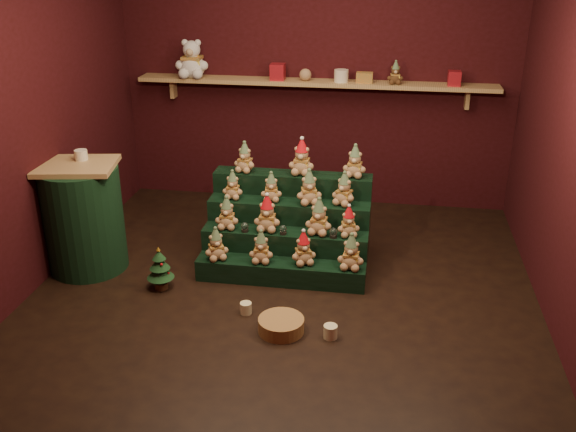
% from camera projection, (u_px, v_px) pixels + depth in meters
% --- Properties ---
extents(ground, '(4.00, 4.00, 0.00)m').
position_uv_depth(ground, '(285.00, 289.00, 5.21)').
color(ground, black).
rests_on(ground, ground).
extents(back_wall, '(4.00, 0.10, 2.80)m').
position_uv_depth(back_wall, '(317.00, 69.00, 6.51)').
color(back_wall, black).
rests_on(back_wall, ground).
extents(front_wall, '(4.00, 0.10, 2.80)m').
position_uv_depth(front_wall, '(208.00, 243.00, 2.80)').
color(front_wall, black).
rests_on(front_wall, ground).
extents(left_wall, '(0.10, 4.00, 2.80)m').
position_uv_depth(left_wall, '(23.00, 110.00, 4.95)').
color(left_wall, black).
rests_on(left_wall, ground).
extents(back_shelf, '(3.60, 0.26, 0.24)m').
position_uv_depth(back_shelf, '(315.00, 83.00, 6.40)').
color(back_shelf, tan).
rests_on(back_shelf, ground).
extents(riser_tier_front, '(1.40, 0.22, 0.18)m').
position_uv_depth(riser_tier_front, '(281.00, 272.00, 5.30)').
color(riser_tier_front, black).
rests_on(riser_tier_front, ground).
extents(riser_tier_midfront, '(1.40, 0.22, 0.36)m').
position_uv_depth(riser_tier_midfront, '(285.00, 250.00, 5.46)').
color(riser_tier_midfront, black).
rests_on(riser_tier_midfront, ground).
extents(riser_tier_midback, '(1.40, 0.22, 0.54)m').
position_uv_depth(riser_tier_midback, '(289.00, 230.00, 5.62)').
color(riser_tier_midback, black).
rests_on(riser_tier_midback, ground).
extents(riser_tier_back, '(1.40, 0.22, 0.72)m').
position_uv_depth(riser_tier_back, '(293.00, 211.00, 5.79)').
color(riser_tier_back, black).
rests_on(riser_tier_back, ground).
extents(teddy_0, '(0.26, 0.25, 0.27)m').
position_uv_depth(teddy_0, '(216.00, 244.00, 5.27)').
color(teddy_0, tan).
rests_on(teddy_0, riser_tier_front).
extents(teddy_1, '(0.21, 0.19, 0.27)m').
position_uv_depth(teddy_1, '(261.00, 247.00, 5.22)').
color(teddy_1, tan).
rests_on(teddy_1, riser_tier_front).
extents(teddy_2, '(0.25, 0.24, 0.28)m').
position_uv_depth(teddy_2, '(303.00, 248.00, 5.19)').
color(teddy_2, tan).
rests_on(teddy_2, riser_tier_front).
extents(teddy_3, '(0.23, 0.21, 0.30)m').
position_uv_depth(teddy_3, '(351.00, 252.00, 5.11)').
color(teddy_3, tan).
rests_on(teddy_3, riser_tier_front).
extents(teddy_4, '(0.21, 0.19, 0.28)m').
position_uv_depth(teddy_4, '(227.00, 213.00, 5.39)').
color(teddy_4, tan).
rests_on(teddy_4, riser_tier_midfront).
extents(teddy_5, '(0.22, 0.20, 0.31)m').
position_uv_depth(teddy_5, '(267.00, 213.00, 5.35)').
color(teddy_5, tan).
rests_on(teddy_5, riser_tier_midfront).
extents(teddy_6, '(0.24, 0.22, 0.31)m').
position_uv_depth(teddy_6, '(319.00, 216.00, 5.29)').
color(teddy_6, tan).
rests_on(teddy_6, riser_tier_midfront).
extents(teddy_7, '(0.22, 0.20, 0.26)m').
position_uv_depth(teddy_7, '(349.00, 221.00, 5.26)').
color(teddy_7, tan).
rests_on(teddy_7, riser_tier_midfront).
extents(teddy_8, '(0.18, 0.16, 0.25)m').
position_uv_depth(teddy_8, '(233.00, 185.00, 5.54)').
color(teddy_8, tan).
rests_on(teddy_8, riser_tier_midback).
extents(teddy_9, '(0.20, 0.19, 0.25)m').
position_uv_depth(teddy_9, '(271.00, 187.00, 5.49)').
color(teddy_9, tan).
rests_on(teddy_9, riser_tier_midback).
extents(teddy_10, '(0.26, 0.24, 0.30)m').
position_uv_depth(teddy_10, '(309.00, 187.00, 5.42)').
color(teddy_10, tan).
rests_on(teddy_10, riser_tier_midback).
extents(teddy_11, '(0.26, 0.25, 0.28)m').
position_uv_depth(teddy_11, '(344.00, 189.00, 5.40)').
color(teddy_11, tan).
rests_on(teddy_11, riser_tier_midback).
extents(teddy_12, '(0.22, 0.21, 0.27)m').
position_uv_depth(teddy_12, '(245.00, 157.00, 5.64)').
color(teddy_12, tan).
rests_on(teddy_12, riser_tier_back).
extents(teddy_13, '(0.23, 0.21, 0.31)m').
position_uv_depth(teddy_13, '(302.00, 157.00, 5.57)').
color(teddy_13, tan).
rests_on(teddy_13, riser_tier_back).
extents(teddy_14, '(0.22, 0.20, 0.28)m').
position_uv_depth(teddy_14, '(355.00, 161.00, 5.52)').
color(teddy_14, tan).
rests_on(teddy_14, riser_tier_back).
extents(snow_globe_a, '(0.06, 0.06, 0.08)m').
position_uv_depth(snow_globe_a, '(245.00, 227.00, 5.36)').
color(snow_globe_a, black).
rests_on(snow_globe_a, riser_tier_midfront).
extents(snow_globe_b, '(0.06, 0.06, 0.08)m').
position_uv_depth(snow_globe_b, '(283.00, 230.00, 5.32)').
color(snow_globe_b, black).
rests_on(snow_globe_b, riser_tier_midfront).
extents(snow_globe_c, '(0.06, 0.06, 0.09)m').
position_uv_depth(snow_globe_c, '(333.00, 233.00, 5.26)').
color(snow_globe_c, black).
rests_on(snow_globe_c, riser_tier_midfront).
extents(side_table, '(0.70, 0.66, 0.94)m').
position_uv_depth(side_table, '(84.00, 217.00, 5.39)').
color(side_table, tan).
rests_on(side_table, ground).
extents(table_ornament, '(0.11, 0.11, 0.08)m').
position_uv_depth(table_ornament, '(81.00, 155.00, 5.27)').
color(table_ornament, beige).
rests_on(table_ornament, side_table).
extents(mini_christmas_tree, '(0.22, 0.22, 0.38)m').
position_uv_depth(mini_christmas_tree, '(160.00, 268.00, 5.16)').
color(mini_christmas_tree, '#432A18').
rests_on(mini_christmas_tree, ground).
extents(mug_left, '(0.09, 0.09, 0.09)m').
position_uv_depth(mug_left, '(246.00, 308.00, 4.86)').
color(mug_left, beige).
rests_on(mug_left, ground).
extents(mug_right, '(0.10, 0.10, 0.10)m').
position_uv_depth(mug_right, '(330.00, 332.00, 4.56)').
color(mug_right, beige).
rests_on(mug_right, ground).
extents(wicker_basket, '(0.41, 0.41, 0.10)m').
position_uv_depth(wicker_basket, '(281.00, 325.00, 4.63)').
color(wicker_basket, '#A07140').
rests_on(wicker_basket, ground).
extents(white_bear, '(0.35, 0.32, 0.48)m').
position_uv_depth(white_bear, '(192.00, 54.00, 6.44)').
color(white_bear, silver).
rests_on(white_bear, back_shelf).
extents(brown_bear, '(0.17, 0.15, 0.22)m').
position_uv_depth(brown_bear, '(395.00, 73.00, 6.20)').
color(brown_bear, '#4E311A').
rests_on(brown_bear, back_shelf).
extents(gift_tin_red_a, '(0.14, 0.14, 0.16)m').
position_uv_depth(gift_tin_red_a, '(278.00, 72.00, 6.39)').
color(gift_tin_red_a, '#AC1A25').
rests_on(gift_tin_red_a, back_shelf).
extents(gift_tin_cream, '(0.14, 0.14, 0.12)m').
position_uv_depth(gift_tin_cream, '(341.00, 76.00, 6.30)').
color(gift_tin_cream, beige).
rests_on(gift_tin_cream, back_shelf).
extents(gift_tin_red_b, '(0.12, 0.12, 0.14)m').
position_uv_depth(gift_tin_red_b, '(454.00, 78.00, 6.14)').
color(gift_tin_red_b, '#AC1A25').
rests_on(gift_tin_red_b, back_shelf).
extents(shelf_plush_ball, '(0.12, 0.12, 0.12)m').
position_uv_depth(shelf_plush_ball, '(305.00, 75.00, 6.35)').
color(shelf_plush_ball, tan).
rests_on(shelf_plush_ball, back_shelf).
extents(scarf_gift_box, '(0.16, 0.10, 0.10)m').
position_uv_depth(scarf_gift_box, '(364.00, 78.00, 6.27)').
color(scarf_gift_box, orange).
rests_on(scarf_gift_box, back_shelf).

